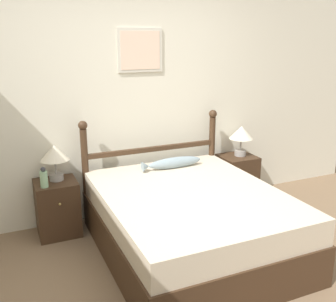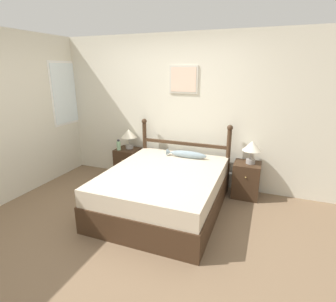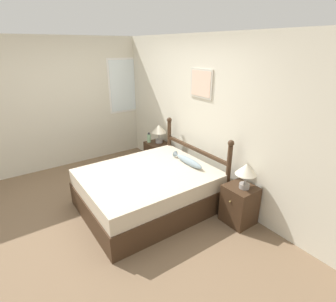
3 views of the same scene
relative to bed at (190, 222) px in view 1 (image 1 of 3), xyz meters
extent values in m
plane|color=#7A6047|center=(-0.24, -0.62, -0.30)|extent=(16.00, 16.00, 0.00)
cube|color=beige|center=(-0.24, 1.11, 0.98)|extent=(6.40, 0.06, 2.55)
cube|color=beige|center=(-0.07, 1.07, 1.52)|extent=(0.49, 0.02, 0.45)
cube|color=beige|center=(-0.07, 1.06, 1.52)|extent=(0.43, 0.01, 0.39)
cube|color=#3D2819|center=(0.00, 0.00, -0.11)|extent=(1.58, 1.94, 0.37)
cube|color=beige|center=(0.00, 0.00, 0.19)|extent=(1.54, 1.90, 0.23)
cylinder|color=#3D2819|center=(-0.75, 0.93, 0.23)|extent=(0.07, 0.07, 1.05)
sphere|color=#3D2819|center=(-0.75, 0.93, 0.80)|extent=(0.09, 0.09, 0.09)
cylinder|color=#3D2819|center=(0.75, 0.93, 0.23)|extent=(0.07, 0.07, 1.05)
sphere|color=#3D2819|center=(0.75, 0.93, 0.80)|extent=(0.09, 0.09, 0.09)
cube|color=#3D2819|center=(0.00, 0.93, 0.46)|extent=(1.51, 0.05, 0.05)
cube|color=#3D2819|center=(-1.07, 0.86, -0.01)|extent=(0.41, 0.39, 0.57)
sphere|color=tan|center=(-1.07, 0.65, 0.11)|extent=(0.02, 0.02, 0.02)
cube|color=#3D2819|center=(1.07, 0.86, -0.01)|extent=(0.41, 0.39, 0.57)
sphere|color=tan|center=(1.07, 0.65, 0.11)|extent=(0.02, 0.02, 0.02)
cylinder|color=gray|center=(-1.05, 0.90, 0.30)|extent=(0.14, 0.14, 0.07)
cylinder|color=gray|center=(-1.05, 0.90, 0.41)|extent=(0.02, 0.02, 0.14)
cone|color=beige|center=(-1.05, 0.90, 0.56)|extent=(0.28, 0.28, 0.15)
cylinder|color=gray|center=(1.11, 0.87, 0.30)|extent=(0.14, 0.14, 0.07)
cylinder|color=gray|center=(1.11, 0.87, 0.41)|extent=(0.02, 0.02, 0.14)
cone|color=beige|center=(1.11, 0.87, 0.56)|extent=(0.28, 0.28, 0.15)
cylinder|color=#99C699|center=(-1.19, 0.75, 0.35)|extent=(0.07, 0.07, 0.16)
sphere|color=#333338|center=(-1.19, 0.75, 0.45)|extent=(0.05, 0.05, 0.05)
ellipsoid|color=#8499A3|center=(0.15, 0.68, 0.36)|extent=(0.61, 0.11, 0.12)
cone|color=#8499A3|center=(-0.18, 0.68, 0.36)|extent=(0.07, 0.10, 0.10)
camera|label=1|loc=(-1.53, -2.94, 1.65)|focal=42.00mm
camera|label=2|loc=(1.30, -3.19, 1.68)|focal=28.00mm
camera|label=3|loc=(3.07, -1.77, 2.08)|focal=28.00mm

